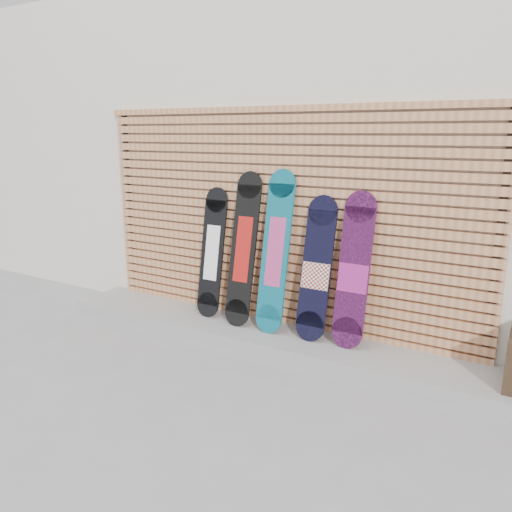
% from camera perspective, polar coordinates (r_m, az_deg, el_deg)
% --- Properties ---
extents(ground, '(80.00, 80.00, 0.00)m').
position_cam_1_polar(ground, '(4.52, -1.88, -12.96)').
color(ground, gray).
rests_on(ground, ground).
extents(building, '(12.00, 5.00, 3.60)m').
position_cam_1_polar(building, '(7.11, 17.06, 11.39)').
color(building, beige).
rests_on(building, ground).
extents(concrete_step, '(4.60, 0.70, 0.12)m').
position_cam_1_polar(concrete_step, '(5.10, 0.76, -8.98)').
color(concrete_step, gray).
rests_on(concrete_step, ground).
extents(slat_wall, '(4.26, 0.08, 2.29)m').
position_cam_1_polar(slat_wall, '(5.02, 2.44, 4.33)').
color(slat_wall, '#BB784E').
rests_on(slat_wall, ground).
extents(snowboard_0, '(0.27, 0.28, 1.37)m').
position_cam_1_polar(snowboard_0, '(5.31, -5.01, 0.37)').
color(snowboard_0, black).
rests_on(snowboard_0, concrete_step).
extents(snowboard_1, '(0.28, 0.34, 1.55)m').
position_cam_1_polar(snowboard_1, '(5.05, -1.45, 0.76)').
color(snowboard_1, black).
rests_on(snowboard_1, concrete_step).
extents(snowboard_2, '(0.28, 0.34, 1.59)m').
position_cam_1_polar(snowboard_2, '(4.87, 2.24, 0.48)').
color(snowboard_2, '#0B5B6E').
rests_on(snowboard_2, concrete_step).
extents(snowboard_3, '(0.29, 0.32, 1.36)m').
position_cam_1_polar(snowboard_3, '(4.73, 6.91, -1.56)').
color(snowboard_3, black).
rests_on(snowboard_3, concrete_step).
extents(snowboard_4, '(0.29, 0.29, 1.43)m').
position_cam_1_polar(snowboard_4, '(4.61, 11.12, -1.74)').
color(snowboard_4, black).
rests_on(snowboard_4, concrete_step).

